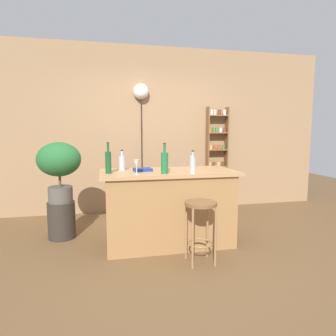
{
  "coord_description": "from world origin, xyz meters",
  "views": [
    {
      "loc": [
        -0.75,
        -3.14,
        1.37
      ],
      "look_at": [
        0.05,
        0.55,
        0.9
      ],
      "focal_mm": 31.46,
      "sensor_mm": 36.0,
      "label": 1
    }
  ],
  "objects": [
    {
      "name": "plant_stool",
      "position": [
        -1.31,
        0.76,
        0.24
      ],
      "size": [
        0.34,
        0.34,
        0.47
      ],
      "primitive_type": "cylinder",
      "color": "#2D2823",
      "rests_on": "ground"
    },
    {
      "name": "back_wall",
      "position": [
        0.0,
        1.95,
        1.4
      ],
      "size": [
        6.4,
        0.1,
        2.8
      ],
      "primitive_type": "cube",
      "color": "#997551",
      "rests_on": "ground"
    },
    {
      "name": "bottle_sauce_amber",
      "position": [
        -0.54,
        0.47,
        1.0
      ],
      "size": [
        0.08,
        0.08,
        0.25
      ],
      "color": "#B2B2B7",
      "rests_on": "kitchen_counter"
    },
    {
      "name": "bottle_olive_oil",
      "position": [
        -0.09,
        0.07,
        1.03
      ],
      "size": [
        0.08,
        0.08,
        0.34
      ],
      "color": "#236638",
      "rests_on": "kitchen_counter"
    },
    {
      "name": "bottle_spirits_clear",
      "position": [
        -0.71,
        0.21,
        1.04
      ],
      "size": [
        0.07,
        0.07,
        0.35
      ],
      "color": "#194C23",
      "rests_on": "kitchen_counter"
    },
    {
      "name": "ground",
      "position": [
        0.0,
        0.0,
        0.0
      ],
      "size": [
        12.0,
        12.0,
        0.0
      ],
      "primitive_type": "plane",
      "color": "brown"
    },
    {
      "name": "wine_glass_left",
      "position": [
        -0.41,
        0.07,
        1.02
      ],
      "size": [
        0.07,
        0.07,
        0.16
      ],
      "color": "silver",
      "rests_on": "kitchen_counter"
    },
    {
      "name": "pendant_globe_light",
      "position": [
        -0.13,
        1.84,
        2.02
      ],
      "size": [
        0.26,
        0.26,
        2.16
      ],
      "color": "black",
      "rests_on": "ground"
    },
    {
      "name": "bar_stool",
      "position": [
        0.21,
        -0.31,
        0.48
      ],
      "size": [
        0.33,
        0.33,
        0.65
      ],
      "color": "#997047",
      "rests_on": "ground"
    },
    {
      "name": "wine_glass_center",
      "position": [
        0.34,
        0.45,
        1.02
      ],
      "size": [
        0.07,
        0.07,
        0.16
      ],
      "color": "silver",
      "rests_on": "kitchen_counter"
    },
    {
      "name": "bottle_vinegar",
      "position": [
        0.21,
        -0.01,
        1.0
      ],
      "size": [
        0.07,
        0.07,
        0.26
      ],
      "color": "#B2B2B7",
      "rests_on": "kitchen_counter"
    },
    {
      "name": "spice_shelf",
      "position": [
        1.22,
        1.8,
        0.9
      ],
      "size": [
        0.38,
        0.16,
        1.8
      ],
      "color": "brown",
      "rests_on": "ground"
    },
    {
      "name": "potted_plant",
      "position": [
        -1.31,
        0.76,
        0.96
      ],
      "size": [
        0.54,
        0.49,
        0.77
      ],
      "color": "#514C47",
      "rests_on": "plant_stool"
    },
    {
      "name": "cookbook",
      "position": [
        -0.31,
        0.33,
        0.92
      ],
      "size": [
        0.23,
        0.17,
        0.03
      ],
      "primitive_type": "cube",
      "rotation": [
        0.0,
        0.0,
        0.11
      ],
      "color": "navy",
      "rests_on": "kitchen_counter"
    },
    {
      "name": "kitchen_counter",
      "position": [
        0.0,
        0.3,
        0.46
      ],
      "size": [
        1.63,
        0.78,
        0.9
      ],
      "color": "#9E7042",
      "rests_on": "ground"
    }
  ]
}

